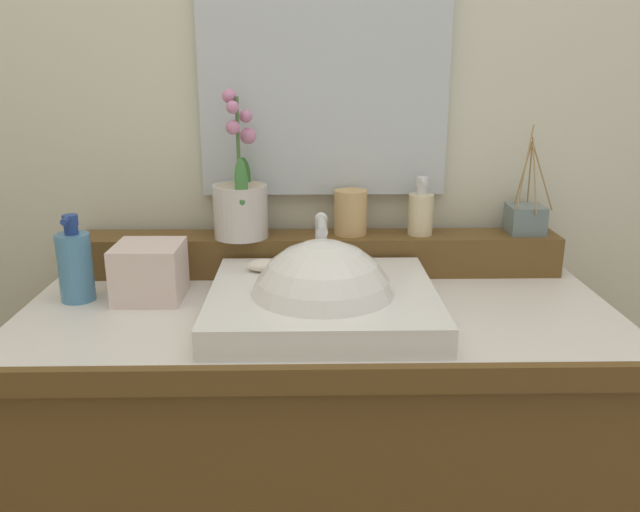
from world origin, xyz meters
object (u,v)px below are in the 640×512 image
(soap_dispenser, at_px, (421,212))
(soap_bar, at_px, (264,265))
(reed_diffuser, at_px, (525,218))
(lotion_bottle, at_px, (75,265))
(tumbler_cup, at_px, (350,212))
(tissue_box, at_px, (150,271))
(sink_basin, at_px, (323,310))
(potted_plant, at_px, (241,202))

(soap_dispenser, bearing_deg, soap_bar, -155.98)
(reed_diffuser, distance_m, lotion_bottle, 0.96)
(lotion_bottle, bearing_deg, soap_dispenser, 13.28)
(lotion_bottle, bearing_deg, tumbler_cup, 17.37)
(tumbler_cup, distance_m, tissue_box, 0.45)
(lotion_bottle, bearing_deg, sink_basin, -12.20)
(reed_diffuser, bearing_deg, sink_basin, -148.54)
(lotion_bottle, bearing_deg, soap_bar, 2.59)
(potted_plant, bearing_deg, tissue_box, -139.82)
(soap_bar, height_order, potted_plant, potted_plant)
(soap_bar, bearing_deg, potted_plant, 112.84)
(soap_bar, distance_m, soap_dispenser, 0.38)
(sink_basin, bearing_deg, reed_diffuser, 31.46)
(sink_basin, distance_m, soap_dispenser, 0.37)
(lotion_bottle, bearing_deg, potted_plant, 25.99)
(soap_bar, relative_size, soap_dispenser, 0.55)
(potted_plant, bearing_deg, tumbler_cup, 4.85)
(potted_plant, bearing_deg, reed_diffuser, 2.12)
(tumbler_cup, height_order, reed_diffuser, reed_diffuser)
(sink_basin, xyz_separation_m, soap_dispenser, (0.22, 0.27, 0.12))
(sink_basin, xyz_separation_m, tissue_box, (-0.34, 0.11, 0.04))
(potted_plant, distance_m, tissue_box, 0.25)
(lotion_bottle, xyz_separation_m, tissue_box, (0.14, 0.01, -0.02))
(potted_plant, relative_size, reed_diffuser, 1.31)
(reed_diffuser, height_order, tissue_box, reed_diffuser)
(tumbler_cup, relative_size, reed_diffuser, 0.41)
(sink_basin, distance_m, potted_plant, 0.34)
(tumbler_cup, xyz_separation_m, lotion_bottle, (-0.55, -0.17, -0.06))
(tumbler_cup, height_order, lotion_bottle, tumbler_cup)
(potted_plant, height_order, tumbler_cup, potted_plant)
(potted_plant, distance_m, soap_dispenser, 0.39)
(sink_basin, bearing_deg, soap_dispenser, 50.73)
(tissue_box, bearing_deg, reed_diffuser, 11.79)
(soap_bar, height_order, soap_dispenser, soap_dispenser)
(sink_basin, height_order, reed_diffuser, reed_diffuser)
(soap_bar, height_order, lotion_bottle, lotion_bottle)
(soap_bar, bearing_deg, reed_diffuser, 15.50)
(tissue_box, bearing_deg, soap_dispenser, 15.66)
(sink_basin, relative_size, reed_diffuser, 1.74)
(sink_basin, relative_size, soap_bar, 5.95)
(soap_bar, height_order, tissue_box, tissue_box)
(soap_bar, height_order, reed_diffuser, reed_diffuser)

